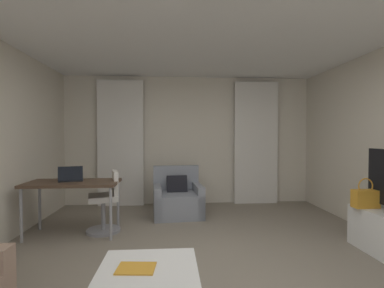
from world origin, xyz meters
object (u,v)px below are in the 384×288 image
(desk_chair, at_px, (106,205))
(magazine_open, at_px, (136,268))
(armchair, at_px, (177,199))
(handbag_primary, at_px, (365,198))
(desk, at_px, (73,186))
(laptop, at_px, (71,178))

(desk_chair, height_order, magazine_open, desk_chair)
(armchair, relative_size, handbag_primary, 2.42)
(magazine_open, bearing_deg, desk_chair, 108.57)
(desk, xyz_separation_m, desk_chair, (0.43, 0.10, -0.29))
(armchair, xyz_separation_m, handbag_primary, (2.29, -1.62, 0.35))
(armchair, relative_size, laptop, 2.37)
(laptop, bearing_deg, magazine_open, -59.66)
(handbag_primary, bearing_deg, desk_chair, 165.86)
(laptop, relative_size, magazine_open, 1.27)
(armchair, bearing_deg, magazine_open, -97.42)
(armchair, bearing_deg, handbag_primary, -35.18)
(handbag_primary, bearing_deg, armchair, 144.82)
(desk, height_order, handbag_primary, handbag_primary)
(desk_chair, relative_size, handbag_primary, 2.39)
(desk_chair, xyz_separation_m, laptop, (-0.47, -0.07, 0.40))
(desk, relative_size, desk_chair, 1.42)
(armchair, distance_m, handbag_primary, 2.82)
(desk, height_order, desk_chair, desk_chair)
(desk_chair, xyz_separation_m, handbag_primary, (3.34, -0.84, 0.23))
(armchair, xyz_separation_m, magazine_open, (-0.37, -2.82, 0.13))
(magazine_open, bearing_deg, desk, 119.89)
(laptop, bearing_deg, desk, -38.87)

